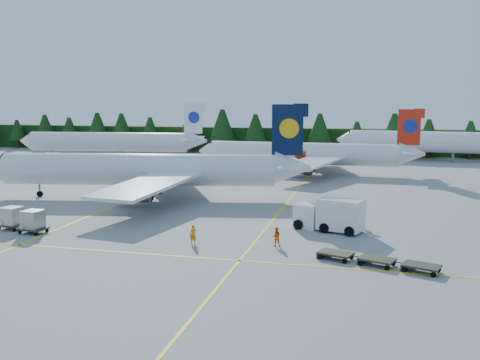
# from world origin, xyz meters

# --- Properties ---
(ground) EXTENTS (320.00, 320.00, 0.00)m
(ground) POSITION_xyz_m (0.00, 0.00, 0.00)
(ground) COLOR gray
(ground) RESTS_ON ground
(taxi_stripe_a) EXTENTS (0.25, 120.00, 0.01)m
(taxi_stripe_a) POSITION_xyz_m (-14.00, 20.00, 0.01)
(taxi_stripe_a) COLOR yellow
(taxi_stripe_a) RESTS_ON ground
(taxi_stripe_b) EXTENTS (0.25, 120.00, 0.01)m
(taxi_stripe_b) POSITION_xyz_m (6.00, 20.00, 0.01)
(taxi_stripe_b) COLOR yellow
(taxi_stripe_b) RESTS_ON ground
(taxi_stripe_cross) EXTENTS (80.00, 0.25, 0.01)m
(taxi_stripe_cross) POSITION_xyz_m (0.00, -6.00, 0.01)
(taxi_stripe_cross) COLOR yellow
(taxi_stripe_cross) RESTS_ON ground
(treeline_hedge) EXTENTS (220.00, 4.00, 6.00)m
(treeline_hedge) POSITION_xyz_m (0.00, 82.00, 3.00)
(treeline_hedge) COLOR black
(treeline_hedge) RESTS_ON ground
(airliner_navy) EXTENTS (41.43, 33.80, 12.13)m
(airliner_navy) POSITION_xyz_m (-14.00, 17.75, 3.65)
(airliner_navy) COLOR white
(airliner_navy) RESTS_ON ground
(airliner_red) EXTENTS (38.43, 31.63, 11.18)m
(airliner_red) POSITION_xyz_m (3.60, 46.92, 3.36)
(airliner_red) COLOR white
(airliner_red) RESTS_ON ground
(airliner_far_left) EXTENTS (41.20, 8.10, 11.99)m
(airliner_far_left) POSITION_xyz_m (-40.76, 59.75, 3.76)
(airliner_far_left) COLOR white
(airliner_far_left) RESTS_ON ground
(airliner_far_right) EXTENTS (44.37, 7.97, 12.90)m
(airliner_far_right) POSITION_xyz_m (29.06, 72.11, 4.05)
(airliner_far_right) COLOR white
(airliner_far_right) RESTS_ON ground
(service_truck) EXTENTS (7.08, 4.34, 3.22)m
(service_truck) POSITION_xyz_m (12.09, 5.89, 1.59)
(service_truck) COLOR white
(service_truck) RESTS_ON ground
(dolly_train) EXTENTS (9.45, 4.28, 0.15)m
(dolly_train) POSITION_xyz_m (16.61, -4.60, 0.50)
(dolly_train) COLOR #313527
(dolly_train) RESTS_ON ground
(uld_pair) EXTENTS (5.60, 3.01, 1.86)m
(uld_pair) POSITION_xyz_m (-16.86, -1.56, 1.25)
(uld_pair) COLOR #313527
(uld_pair) RESTS_ON ground
(crew_a) EXTENTS (0.65, 0.44, 1.73)m
(crew_a) POSITION_xyz_m (0.82, -2.10, 0.86)
(crew_a) COLOR orange
(crew_a) RESTS_ON ground
(crew_b) EXTENTS (0.96, 0.84, 1.69)m
(crew_b) POSITION_xyz_m (8.08, -1.03, 0.84)
(crew_b) COLOR orange
(crew_b) RESTS_ON ground
(crew_c) EXTENTS (0.71, 0.90, 1.91)m
(crew_c) POSITION_xyz_m (15.30, 7.50, 0.96)
(crew_c) COLOR orange
(crew_c) RESTS_ON ground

